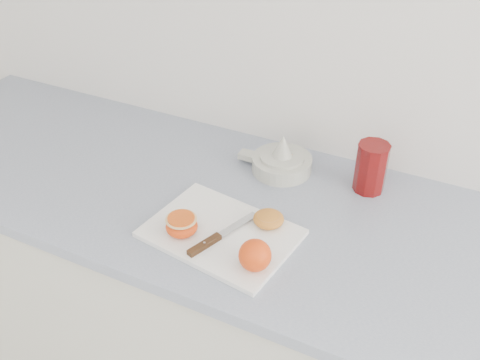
{
  "coord_description": "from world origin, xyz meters",
  "views": [
    {
      "loc": [
        0.05,
        0.78,
        1.68
      ],
      "look_at": [
        -0.39,
        1.69,
        0.96
      ],
      "focal_mm": 40.0,
      "sensor_mm": 36.0,
      "label": 1
    }
  ],
  "objects_px": {
    "half_orange": "(182,225)",
    "red_tumbler": "(371,169)",
    "counter": "(289,342)",
    "cutting_board": "(221,233)",
    "citrus_juicer": "(281,161)"
  },
  "relations": [
    {
      "from": "half_orange",
      "to": "red_tumbler",
      "type": "height_order",
      "value": "red_tumbler"
    },
    {
      "from": "counter",
      "to": "red_tumbler",
      "type": "height_order",
      "value": "red_tumbler"
    },
    {
      "from": "citrus_juicer",
      "to": "cutting_board",
      "type": "bearing_deg",
      "value": -93.86
    },
    {
      "from": "citrus_juicer",
      "to": "counter",
      "type": "bearing_deg",
      "value": -55.24
    },
    {
      "from": "red_tumbler",
      "to": "cutting_board",
      "type": "bearing_deg",
      "value": -127.93
    },
    {
      "from": "half_orange",
      "to": "red_tumbler",
      "type": "xyz_separation_m",
      "value": [
        0.32,
        0.36,
        0.03
      ]
    },
    {
      "from": "counter",
      "to": "red_tumbler",
      "type": "bearing_deg",
      "value": 59.93
    },
    {
      "from": "citrus_juicer",
      "to": "red_tumbler",
      "type": "xyz_separation_m",
      "value": [
        0.23,
        0.02,
        0.03
      ]
    },
    {
      "from": "counter",
      "to": "cutting_board",
      "type": "distance_m",
      "value": 0.49
    },
    {
      "from": "red_tumbler",
      "to": "counter",
      "type": "bearing_deg",
      "value": -120.07
    },
    {
      "from": "counter",
      "to": "red_tumbler",
      "type": "distance_m",
      "value": 0.55
    },
    {
      "from": "half_orange",
      "to": "citrus_juicer",
      "type": "relative_size",
      "value": 0.36
    },
    {
      "from": "half_orange",
      "to": "citrus_juicer",
      "type": "xyz_separation_m",
      "value": [
        0.09,
        0.34,
        -0.0
      ]
    },
    {
      "from": "half_orange",
      "to": "cutting_board",
      "type": "bearing_deg",
      "value": 30.46
    },
    {
      "from": "cutting_board",
      "to": "citrus_juicer",
      "type": "distance_m",
      "value": 0.3
    }
  ]
}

